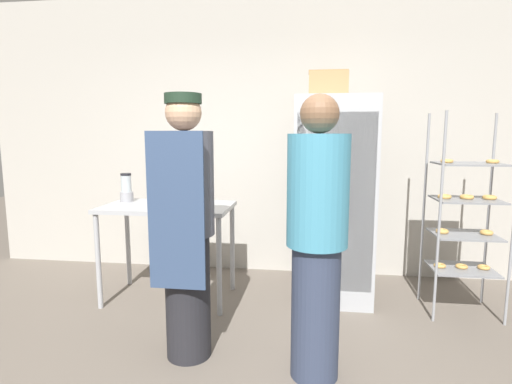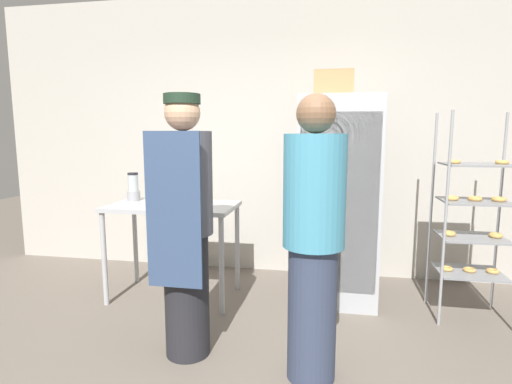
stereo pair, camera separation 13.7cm
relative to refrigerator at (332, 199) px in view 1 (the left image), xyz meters
The scene contains 9 objects.
back_wall 1.06m from the refrigerator, 132.15° to the left, with size 6.40×0.12×2.94m, color #B7B2A8.
refrigerator is the anchor object (origin of this frame).
baking_rack 1.09m from the refrigerator, 12.28° to the right, with size 0.56×0.46×1.67m.
prep_counter 1.49m from the refrigerator, 168.93° to the right, with size 1.13×0.65×0.87m.
donut_box 1.42m from the refrigerator, 165.05° to the right, with size 0.27×0.24×0.29m.
blender_pitcher 1.91m from the refrigerator, behind, with size 0.12×0.12×0.27m.
cardboard_storage_box 1.03m from the refrigerator, 120.83° to the left, with size 0.35×0.34×0.24m.
person_baker 1.56m from the refrigerator, 129.99° to the right, with size 0.37×0.39×1.74m.
person_customer 1.32m from the refrigerator, 97.09° to the right, with size 0.36×0.36×1.72m.
Camera 1 is at (0.38, -1.99, 1.48)m, focal length 28.00 mm.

